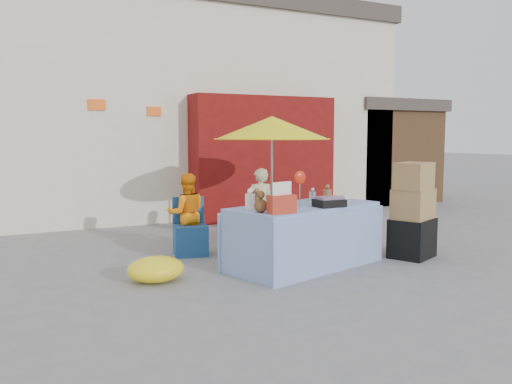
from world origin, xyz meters
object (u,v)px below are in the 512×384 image
chair_left (190,238)px  vendor_orange (187,213)px  umbrella (272,128)px  box_stack (413,214)px  market_table (304,235)px  chair_right (264,231)px  vendor_beige (260,207)px

chair_left → vendor_orange: size_ratio=0.70×
vendor_orange → umbrella: size_ratio=0.58×
umbrella → box_stack: bearing=-56.7°
market_table → chair_left: 1.80m
chair_left → chair_right: same height
chair_left → vendor_orange: (-0.00, 0.13, 0.35)m
chair_left → chair_right: size_ratio=1.00×
vendor_orange → box_stack: size_ratio=0.87×
chair_right → umbrella: size_ratio=0.41×
market_table → vendor_orange: (-1.12, 1.53, 0.17)m
chair_right → vendor_orange: bearing=-173.4°
market_table → vendor_orange: bearing=110.2°
market_table → umbrella: 2.27m
chair_right → vendor_beige: size_ratio=0.68×
chair_left → box_stack: (2.82, -1.65, 0.39)m
market_table → vendor_orange: 1.91m
market_table → vendor_beige: (0.13, 1.53, 0.20)m
chair_left → box_stack: bearing=-17.6°
market_table → chair_right: 1.42m
market_table → chair_left: market_table is taller
chair_left → umbrella: 2.27m
market_table → umbrella: bearing=59.7°
chair_right → box_stack: 2.31m
vendor_orange → umbrella: umbrella is taller
vendor_beige → chair_right: bearing=104.3°
market_table → umbrella: size_ratio=1.14×
vendor_orange → vendor_beige: size_ratio=0.96×
chair_left → vendor_beige: bearing=18.9°
market_table → umbrella: umbrella is taller
chair_left → box_stack: box_stack is taller
vendor_beige → box_stack: 2.38m
market_table → chair_left: bearing=112.6°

